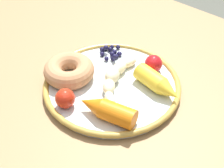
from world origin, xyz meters
TOP-DOWN VIEW (x-y plane):
  - dining_table at (0.00, 0.00)m, footprint 0.98×0.77m
  - plate at (-0.05, 0.02)m, footprint 0.28×0.28m
  - banana at (-0.05, 0.02)m, footprint 0.08×0.15m
  - carrot_orange at (-0.10, 0.10)m, footprint 0.12×0.06m
  - carrot_yellow at (-0.13, -0.02)m, footprint 0.11×0.05m
  - donut at (0.03, 0.07)m, footprint 0.14×0.14m
  - blueberry_pile at (0.02, -0.05)m, footprint 0.06×0.06m
  - tomato_near at (-0.02, 0.13)m, footprint 0.04×0.04m
  - tomato_mid at (-0.09, -0.07)m, footprint 0.04×0.04m

SIDE VIEW (x-z plane):
  - dining_table at x=0.00m, z-range 0.26..0.96m
  - plate at x=-0.05m, z-range 0.70..0.72m
  - blueberry_pile at x=0.02m, z-range 0.71..0.73m
  - banana at x=-0.05m, z-range 0.71..0.74m
  - carrot_yellow at x=-0.13m, z-range 0.72..0.75m
  - carrot_orange at x=-0.10m, z-range 0.72..0.75m
  - tomato_mid at x=-0.09m, z-range 0.72..0.75m
  - donut at x=0.03m, z-range 0.72..0.75m
  - tomato_near at x=-0.02m, z-range 0.72..0.75m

